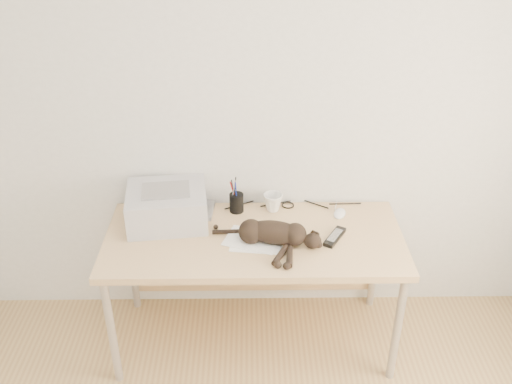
{
  "coord_description": "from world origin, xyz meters",
  "views": [
    {
      "loc": [
        -0.02,
        -1.12,
        2.49
      ],
      "look_at": [
        0.01,
        1.34,
        1.05
      ],
      "focal_mm": 40.0,
      "sensor_mm": 36.0,
      "label": 1
    }
  ],
  "objects_px": {
    "desk": "(254,247)",
    "pen_cup": "(237,202)",
    "mug": "(273,202)",
    "printer": "(167,206)",
    "mouse": "(340,212)",
    "cat": "(271,234)"
  },
  "relations": [
    {
      "from": "mouse",
      "to": "printer",
      "type": "bearing_deg",
      "value": -157.08
    },
    {
      "from": "cat",
      "to": "printer",
      "type": "bearing_deg",
      "value": 171.22
    },
    {
      "from": "desk",
      "to": "pen_cup",
      "type": "height_order",
      "value": "pen_cup"
    },
    {
      "from": "cat",
      "to": "mug",
      "type": "distance_m",
      "value": 0.33
    },
    {
      "from": "mug",
      "to": "pen_cup",
      "type": "xyz_separation_m",
      "value": [
        -0.21,
        -0.01,
        0.01
      ]
    },
    {
      "from": "pen_cup",
      "to": "mug",
      "type": "bearing_deg",
      "value": 2.22
    },
    {
      "from": "mug",
      "to": "printer",
      "type": "bearing_deg",
      "value": -169.82
    },
    {
      "from": "cat",
      "to": "mouse",
      "type": "height_order",
      "value": "cat"
    },
    {
      "from": "desk",
      "to": "printer",
      "type": "distance_m",
      "value": 0.54
    },
    {
      "from": "cat",
      "to": "pen_cup",
      "type": "bearing_deg",
      "value": 132.87
    },
    {
      "from": "desk",
      "to": "mug",
      "type": "height_order",
      "value": "mug"
    },
    {
      "from": "printer",
      "to": "mug",
      "type": "distance_m",
      "value": 0.6
    },
    {
      "from": "mug",
      "to": "pen_cup",
      "type": "relative_size",
      "value": 0.53
    },
    {
      "from": "desk",
      "to": "cat",
      "type": "relative_size",
      "value": 2.76
    },
    {
      "from": "desk",
      "to": "pen_cup",
      "type": "bearing_deg",
      "value": 119.45
    },
    {
      "from": "cat",
      "to": "mouse",
      "type": "xyz_separation_m",
      "value": [
        0.4,
        0.28,
        -0.04
      ]
    },
    {
      "from": "cat",
      "to": "mouse",
      "type": "distance_m",
      "value": 0.49
    },
    {
      "from": "mug",
      "to": "mouse",
      "type": "height_order",
      "value": "mug"
    },
    {
      "from": "cat",
      "to": "desk",
      "type": "bearing_deg",
      "value": 133.76
    },
    {
      "from": "printer",
      "to": "mouse",
      "type": "height_order",
      "value": "printer"
    },
    {
      "from": "desk",
      "to": "printer",
      "type": "bearing_deg",
      "value": 171.01
    },
    {
      "from": "pen_cup",
      "to": "printer",
      "type": "bearing_deg",
      "value": -165.6
    }
  ]
}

